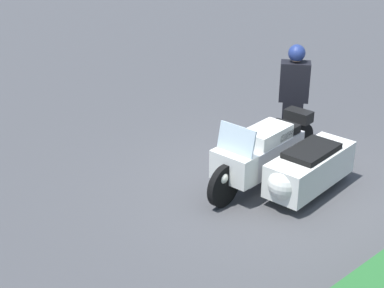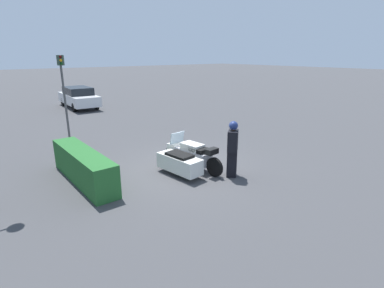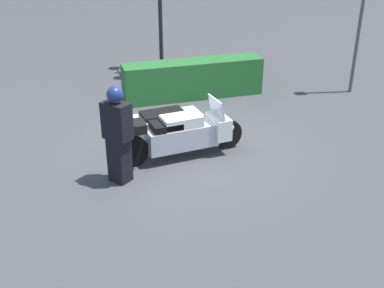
# 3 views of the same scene
# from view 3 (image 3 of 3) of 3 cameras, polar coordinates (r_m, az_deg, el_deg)

# --- Properties ---
(ground_plane) EXTENTS (160.00, 160.00, 0.00)m
(ground_plane) POSITION_cam_3_polar(r_m,az_deg,el_deg) (10.02, -1.19, -0.59)
(ground_plane) COLOR #424244
(police_motorcycle) EXTENTS (2.66, 1.40, 1.15)m
(police_motorcycle) POSITION_cam_3_polar(r_m,az_deg,el_deg) (9.82, -1.85, 1.82)
(police_motorcycle) COLOR black
(police_motorcycle) RESTS_ON ground
(officer_rider) EXTENTS (0.54, 0.57, 1.82)m
(officer_rider) POSITION_cam_3_polar(r_m,az_deg,el_deg) (8.54, -8.80, 1.34)
(officer_rider) COLOR black
(officer_rider) RESTS_ON ground
(hedge_bush_curbside) EXTENTS (3.69, 0.72, 0.98)m
(hedge_bush_curbside) POSITION_cam_3_polar(r_m,az_deg,el_deg) (12.76, 0.12, 7.71)
(hedge_bush_curbside) COLOR #28662D
(hedge_bush_curbside) RESTS_ON ground
(traffic_light_near) EXTENTS (0.23, 0.27, 3.75)m
(traffic_light_near) POSITION_cam_3_polar(r_m,az_deg,el_deg) (13.40, 19.54, 15.74)
(traffic_light_near) COLOR #4C4C4C
(traffic_light_near) RESTS_ON ground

